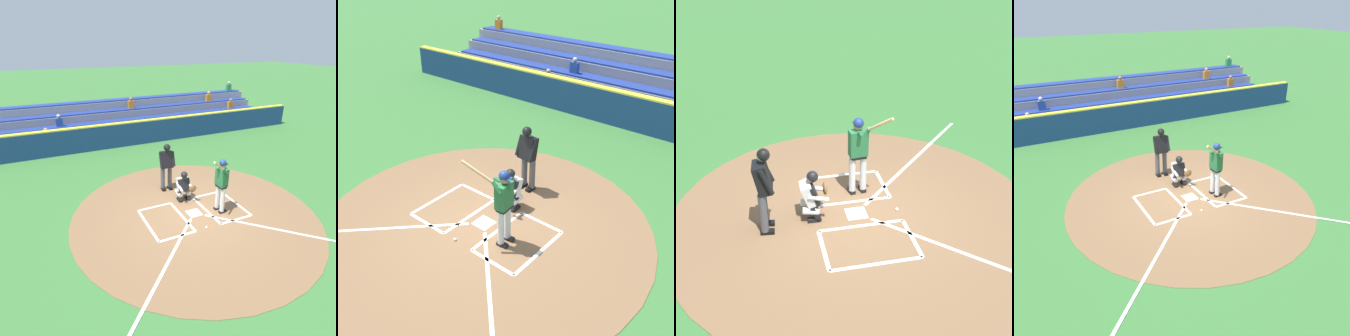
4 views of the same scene
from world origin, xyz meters
TOP-DOWN VIEW (x-y plane):
  - ground_plane at (0.00, 0.00)m, footprint 120.00×120.00m
  - dirt_circle at (0.00, 0.00)m, footprint 8.00×8.00m
  - home_plate_and_chalk at (0.00, 0.88)m, footprint 7.93×4.91m
  - batter at (-0.82, 0.24)m, footprint 0.90×0.78m
  - catcher at (-0.09, -0.93)m, footprint 0.59×0.61m
  - plate_umpire at (0.15, -1.91)m, footprint 0.60×0.45m
  - baseball at (0.07, 0.89)m, footprint 0.07×0.07m
  - backstop_wall at (0.00, -7.50)m, footprint 22.00×0.36m
  - bleacher_stand at (-0.00, -10.20)m, footprint 20.00×3.40m

SIDE VIEW (x-z plane):
  - ground_plane at x=0.00m, z-range 0.00..0.00m
  - dirt_circle at x=0.00m, z-range 0.00..0.01m
  - home_plate_and_chalk at x=0.00m, z-range 0.01..0.02m
  - baseball at x=0.07m, z-range 0.00..0.07m
  - catcher at x=-0.09m, z-range 0.02..1.15m
  - backstop_wall at x=0.00m, z-range 0.00..1.31m
  - bleacher_stand at x=0.00m, z-range -0.57..1.98m
  - plate_umpire at x=0.15m, z-range 0.14..2.01m
  - batter at x=-0.82m, z-range 0.04..2.16m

